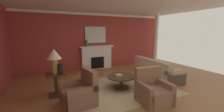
% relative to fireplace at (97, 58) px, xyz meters
% --- Properties ---
extents(ground_plane, '(9.84, 9.84, 0.00)m').
position_rel_fireplace_xyz_m(ground_plane, '(0.02, -3.19, -0.58)').
color(ground_plane, olive).
extents(wall_fireplace, '(8.17, 0.12, 2.92)m').
position_rel_fireplace_xyz_m(wall_fireplace, '(0.02, 0.21, 0.88)').
color(wall_fireplace, '#9E3833').
rests_on(wall_fireplace, ground_plane).
extents(ceiling_panel, '(8.17, 7.28, 0.06)m').
position_rel_fireplace_xyz_m(ceiling_panel, '(0.02, -2.89, 2.37)').
color(ceiling_panel, white).
extents(crown_moulding, '(8.17, 0.08, 0.12)m').
position_rel_fireplace_xyz_m(crown_moulding, '(0.02, 0.13, 2.26)').
color(crown_moulding, white).
extents(area_rug, '(3.47, 2.74, 0.01)m').
position_rel_fireplace_xyz_m(area_rug, '(-0.12, -2.92, -0.58)').
color(area_rug, tan).
rests_on(area_rug, ground_plane).
extents(fireplace, '(1.80, 0.35, 1.23)m').
position_rel_fireplace_xyz_m(fireplace, '(0.00, 0.00, 0.00)').
color(fireplace, white).
rests_on(fireplace, ground_plane).
extents(mantel_mirror, '(1.11, 0.04, 0.84)m').
position_rel_fireplace_xyz_m(mantel_mirror, '(-0.00, 0.12, 1.22)').
color(mantel_mirror, silver).
extents(sofa, '(0.97, 2.13, 0.85)m').
position_rel_fireplace_xyz_m(sofa, '(1.72, -2.63, -0.28)').
color(sofa, tan).
rests_on(sofa, ground_plane).
extents(armchair_near_window, '(0.91, 0.91, 0.95)m').
position_rel_fireplace_xyz_m(armchair_near_window, '(-1.67, -3.45, -0.28)').
color(armchair_near_window, brown).
rests_on(armchair_near_window, ground_plane).
extents(armchair_facing_fireplace, '(0.88, 0.88, 0.95)m').
position_rel_fireplace_xyz_m(armchair_facing_fireplace, '(0.19, -4.19, -0.28)').
color(armchair_facing_fireplace, brown).
rests_on(armchair_facing_fireplace, ground_plane).
extents(coffee_table, '(1.00, 1.00, 0.45)m').
position_rel_fireplace_xyz_m(coffee_table, '(-0.12, -2.92, -0.25)').
color(coffee_table, '#3D2D1E').
rests_on(coffee_table, ground_plane).
extents(side_table, '(0.56, 0.56, 0.70)m').
position_rel_fireplace_xyz_m(side_table, '(-2.21, -2.57, -0.18)').
color(side_table, '#3D2D1E').
rests_on(side_table, ground_plane).
extents(table_lamp, '(0.44, 0.44, 0.75)m').
position_rel_fireplace_xyz_m(table_lamp, '(-2.21, -2.57, 0.64)').
color(table_lamp, '#B28E38').
rests_on(table_lamp, side_table).
extents(vase_mantel_left, '(0.13, 0.13, 0.33)m').
position_rel_fireplace_xyz_m(vase_mantel_left, '(-0.55, -0.05, 0.81)').
color(vase_mantel_left, '#33703D').
rests_on(vase_mantel_left, fireplace).
extents(vase_on_side_table, '(0.15, 0.15, 0.31)m').
position_rel_fireplace_xyz_m(vase_on_side_table, '(-2.06, -2.69, 0.27)').
color(vase_on_side_table, black).
rests_on(vase_on_side_table, side_table).
extents(book_red_cover, '(0.21, 0.20, 0.05)m').
position_rel_fireplace_xyz_m(book_red_cover, '(-0.19, -2.88, -0.11)').
color(book_red_cover, tan).
rests_on(book_red_cover, coffee_table).
extents(column_white, '(0.20, 0.20, 2.92)m').
position_rel_fireplace_xyz_m(column_white, '(3.22, -0.86, 0.88)').
color(column_white, white).
rests_on(column_white, ground_plane).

